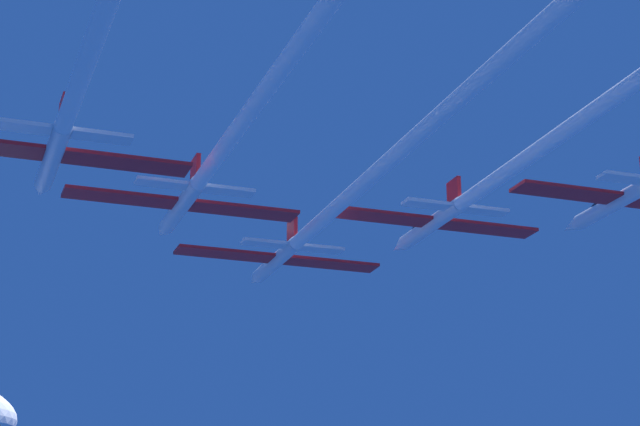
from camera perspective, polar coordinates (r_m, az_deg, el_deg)
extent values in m
cylinder|color=white|center=(88.62, -2.16, -2.36)|extent=(1.07, 9.72, 1.07)
cone|color=white|center=(94.10, -3.23, -3.31)|extent=(1.05, 2.14, 1.05)
ellipsoid|color=black|center=(90.71, -2.56, -2.44)|extent=(0.75, 1.94, 0.53)
cube|color=red|center=(87.07, -4.73, -2.01)|extent=(7.39, 2.14, 0.23)
cube|color=red|center=(89.46, 0.52, -2.53)|extent=(7.39, 2.14, 0.23)
cube|color=red|center=(85.45, -1.38, -0.83)|extent=(0.28, 1.75, 1.56)
cube|color=white|center=(84.27, -2.77, -1.49)|extent=(3.32, 1.28, 0.23)
cube|color=white|center=(85.56, 0.05, -1.78)|extent=(3.32, 1.28, 0.23)
cylinder|color=white|center=(64.79, 4.91, 3.90)|extent=(0.96, 44.09, 0.96)
cylinder|color=white|center=(78.23, -6.86, 0.33)|extent=(1.07, 9.72, 1.07)
cone|color=white|center=(83.76, -7.75, -0.91)|extent=(1.05, 2.14, 1.05)
ellipsoid|color=black|center=(80.36, -7.18, 0.17)|extent=(0.75, 1.94, 0.53)
cube|color=red|center=(77.06, -9.84, 0.77)|extent=(7.39, 2.14, 0.23)
cube|color=red|center=(78.73, -3.78, 0.11)|extent=(7.39, 2.14, 0.23)
cube|color=red|center=(75.10, -6.17, 2.18)|extent=(0.28, 1.75, 1.56)
cube|color=white|center=(74.04, -7.82, 1.47)|extent=(3.32, 1.28, 0.23)
cube|color=white|center=(74.95, -4.53, 1.10)|extent=(3.32, 1.28, 0.23)
cylinder|color=white|center=(53.80, -0.30, 9.28)|extent=(0.96, 45.19, 0.96)
cylinder|color=white|center=(83.86, 5.50, -0.57)|extent=(1.07, 9.72, 1.07)
cone|color=white|center=(89.02, 3.92, -1.68)|extent=(1.05, 2.14, 1.05)
ellipsoid|color=black|center=(85.84, 4.90, -0.69)|extent=(0.75, 1.94, 0.53)
cube|color=red|center=(81.82, 2.95, -0.17)|extent=(7.39, 2.14, 0.23)
cube|color=red|center=(85.24, 8.23, -0.76)|extent=(7.39, 2.14, 0.23)
cube|color=red|center=(80.96, 6.62, 1.12)|extent=(0.28, 1.75, 1.56)
cube|color=white|center=(79.46, 5.28, 0.45)|extent=(3.32, 1.28, 0.23)
cube|color=white|center=(81.31, 8.10, 0.11)|extent=(3.32, 1.28, 0.23)
cylinder|color=white|center=(63.09, 15.26, 6.24)|extent=(0.96, 41.58, 0.96)
cylinder|color=white|center=(68.61, -13.05, 2.71)|extent=(1.07, 9.72, 1.07)
cone|color=white|center=(74.16, -13.60, 1.13)|extent=(1.05, 2.14, 1.05)
ellipsoid|color=black|center=(70.76, -13.23, 2.45)|extent=(0.75, 1.94, 0.53)
cube|color=red|center=(68.66, -9.50, 2.46)|extent=(7.39, 2.14, 0.23)
cube|color=red|center=(65.51, -12.56, 4.95)|extent=(0.28, 1.75, 1.56)
cube|color=white|center=(64.66, -14.55, 4.16)|extent=(3.32, 1.28, 0.23)
cube|color=white|center=(65.06, -10.70, 3.73)|extent=(3.32, 1.28, 0.23)
cylinder|color=white|center=(80.55, 14.47, 0.56)|extent=(1.07, 9.72, 1.07)
cone|color=white|center=(85.26, 12.30, -0.66)|extent=(1.05, 2.14, 1.05)
ellipsoid|color=black|center=(82.37, 13.63, 0.40)|extent=(0.75, 1.94, 0.53)
cube|color=red|center=(77.97, 12.06, 1.01)|extent=(7.39, 2.14, 0.23)
cube|color=white|center=(76.19, 14.75, 1.69)|extent=(3.32, 1.28, 0.23)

